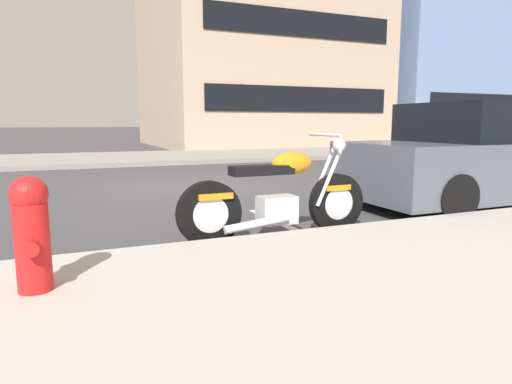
{
  "coord_description": "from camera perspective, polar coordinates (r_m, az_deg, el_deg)",
  "views": [
    {
      "loc": [
        -2.41,
        -8.59,
        1.25
      ],
      "look_at": [
        -0.5,
        -4.05,
        0.48
      ],
      "focal_mm": 31.37,
      "sensor_mm": 36.0,
      "label": 1
    }
  ],
  "objects": [
    {
      "name": "parked_motorcycle",
      "position": [
        4.82,
        2.92,
        -0.83
      ],
      "size": [
        2.2,
        0.62,
        1.13
      ],
      "rotation": [
        0.0,
        0.0,
        0.02
      ],
      "color": "black",
      "rests_on": "ground"
    },
    {
      "name": "fire_hydrant",
      "position": [
        3.28,
        -26.71,
        -4.43
      ],
      "size": [
        0.24,
        0.36,
        0.77
      ],
      "color": "red",
      "rests_on": "sidewalk_near_curb"
    },
    {
      "name": "parking_stall_stripe",
      "position": [
        5.45,
        4.03,
        -4.38
      ],
      "size": [
        0.12,
        2.2,
        0.01
      ],
      "primitive_type": "cube",
      "color": "silver",
      "rests_on": "ground"
    },
    {
      "name": "ground_plane",
      "position": [
        9.01,
        -7.13,
        0.8
      ],
      "size": [
        260.0,
        260.0,
        0.0
      ],
      "primitive_type": "plane",
      "color": "#3D3D3F"
    },
    {
      "name": "sidewalk_far_curb",
      "position": [
        21.23,
        20.0,
        5.12
      ],
      "size": [
        120.0,
        5.0,
        0.14
      ],
      "primitive_type": "cube",
      "color": "gray",
      "rests_on": "ground"
    },
    {
      "name": "parked_car_far_down_curb",
      "position": [
        7.77,
        27.09,
        3.94
      ],
      "size": [
        4.41,
        1.97,
        1.54
      ],
      "rotation": [
        0.0,
        0.0,
        -0.01
      ],
      "color": "#4C515B",
      "rests_on": "ground"
    },
    {
      "name": "townhouse_corner_block",
      "position": [
        26.01,
        -0.68,
        17.52
      ],
      "size": [
        10.65,
        11.98,
        10.36
      ],
      "color": "tan",
      "rests_on": "ground"
    },
    {
      "name": "townhouse_mid_block",
      "position": [
        32.25,
        21.27,
        15.07
      ],
      "size": [
        11.75,
        10.8,
        10.16
      ],
      "color": "#6B84B2",
      "rests_on": "ground"
    }
  ]
}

